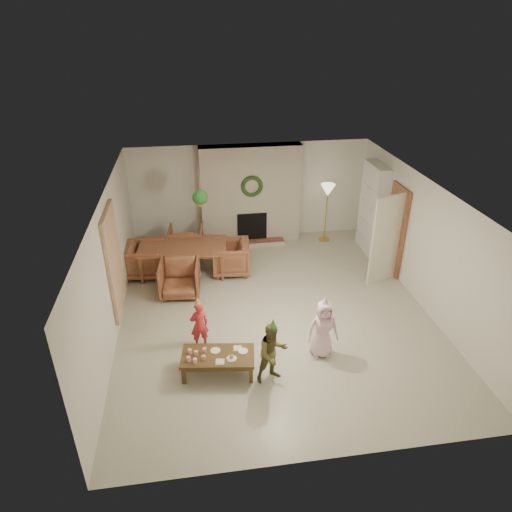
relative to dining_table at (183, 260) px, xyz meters
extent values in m
plane|color=#B7B29E|center=(1.76, -1.76, -0.34)|extent=(7.00, 7.00, 0.00)
plane|color=white|center=(1.76, -1.76, 2.16)|extent=(7.00, 7.00, 0.00)
plane|color=silver|center=(1.76, 1.74, 0.91)|extent=(7.00, 0.00, 7.00)
plane|color=silver|center=(1.76, -5.26, 0.91)|extent=(7.00, 0.00, 7.00)
plane|color=silver|center=(-1.24, -1.76, 0.91)|extent=(0.00, 7.00, 7.00)
plane|color=silver|center=(4.76, -1.76, 0.91)|extent=(0.00, 7.00, 7.00)
cube|color=#5D2418|center=(1.76, 1.54, 0.91)|extent=(2.50, 0.40, 2.50)
cube|color=maroon|center=(1.76, 1.19, -0.28)|extent=(1.60, 0.30, 0.12)
cube|color=black|center=(1.76, 1.36, 0.11)|extent=(0.75, 0.12, 0.75)
torus|color=#1D3D17|center=(1.76, 1.31, 1.21)|extent=(0.54, 0.10, 0.54)
cylinder|color=gold|center=(3.67, 1.24, -0.33)|extent=(0.28, 0.28, 0.03)
cylinder|color=gold|center=(3.67, 1.24, 0.37)|extent=(0.03, 0.03, 1.37)
cone|color=beige|center=(3.67, 1.24, 1.03)|extent=(0.37, 0.37, 0.31)
cube|color=white|center=(4.60, 0.54, 0.76)|extent=(0.30, 1.00, 2.20)
cube|color=white|center=(4.58, 0.54, 0.11)|extent=(0.30, 0.92, 0.03)
cube|color=white|center=(4.58, 0.54, 0.51)|extent=(0.30, 0.92, 0.03)
cube|color=white|center=(4.58, 0.54, 0.91)|extent=(0.30, 0.92, 0.03)
cube|color=white|center=(4.58, 0.54, 1.31)|extent=(0.30, 0.92, 0.03)
cube|color=#9E281D|center=(4.56, 0.39, 0.25)|extent=(0.20, 0.40, 0.24)
cube|color=navy|center=(4.56, 0.59, 0.65)|extent=(0.20, 0.44, 0.24)
cube|color=#9E6621|center=(4.56, 0.44, 1.04)|extent=(0.20, 0.36, 0.22)
cube|color=brown|center=(4.72, -0.56, 0.68)|extent=(0.05, 0.86, 2.04)
cube|color=beige|center=(4.34, -0.94, 0.66)|extent=(0.77, 0.32, 2.00)
cube|color=beige|center=(-1.20, -1.56, 0.91)|extent=(0.06, 1.20, 2.00)
imported|color=brown|center=(0.00, 0.00, 0.00)|extent=(2.04, 1.26, 0.69)
imported|color=brown|center=(-0.08, -0.86, 0.04)|extent=(0.88, 0.90, 0.76)
imported|color=brown|center=(0.08, 0.86, 0.04)|extent=(0.88, 0.90, 0.76)
imported|color=brown|center=(-0.86, 0.08, 0.04)|extent=(0.90, 0.88, 0.76)
imported|color=brown|center=(1.07, -0.09, 0.04)|extent=(0.90, 0.88, 0.76)
cylinder|color=tan|center=(0.46, -0.26, 1.81)|extent=(0.01, 0.01, 0.70)
cylinder|color=#9C5432|center=(0.46, -0.26, 1.46)|extent=(0.16, 0.16, 0.12)
sphere|color=#184A19|center=(0.46, -0.26, 1.58)|extent=(0.32, 0.32, 0.32)
cube|color=#4E381A|center=(0.53, -3.38, -0.01)|extent=(1.25, 0.75, 0.05)
cube|color=#4E381A|center=(0.53, -3.38, -0.07)|extent=(1.15, 0.64, 0.07)
cube|color=#4E381A|center=(-0.03, -3.55, -0.19)|extent=(0.07, 0.07, 0.31)
cube|color=#4E381A|center=(1.03, -3.69, -0.19)|extent=(0.07, 0.07, 0.31)
cube|color=#4E381A|center=(0.03, -3.07, -0.19)|extent=(0.07, 0.07, 0.31)
cube|color=#4E381A|center=(1.09, -3.22, -0.19)|extent=(0.07, 0.07, 0.31)
cylinder|color=white|center=(0.06, -3.46, 0.06)|extent=(0.07, 0.07, 0.08)
cylinder|color=white|center=(0.09, -3.28, 0.06)|extent=(0.07, 0.07, 0.08)
cylinder|color=white|center=(0.16, -3.52, 0.06)|extent=(0.07, 0.07, 0.08)
cylinder|color=white|center=(0.19, -3.34, 0.06)|extent=(0.07, 0.07, 0.08)
cylinder|color=white|center=(0.30, -3.46, 0.06)|extent=(0.07, 0.07, 0.08)
cylinder|color=white|center=(0.32, -3.28, 0.06)|extent=(0.07, 0.07, 0.08)
cylinder|color=white|center=(0.50, -3.27, 0.02)|extent=(0.18, 0.18, 0.01)
cylinder|color=white|center=(0.74, -3.50, 0.02)|extent=(0.18, 0.18, 0.01)
cylinder|color=white|center=(0.95, -3.35, 0.02)|extent=(0.18, 0.18, 0.01)
sphere|color=tan|center=(0.74, -3.50, 0.06)|extent=(0.07, 0.07, 0.06)
cube|color=#F5B4CC|center=(0.55, -3.55, 0.02)|extent=(0.15, 0.15, 0.01)
cube|color=#F5B4CC|center=(0.87, -3.26, 0.02)|extent=(0.15, 0.15, 0.01)
imported|color=red|center=(0.26, -2.64, 0.11)|extent=(0.37, 0.29, 0.90)
cone|color=#D5D247|center=(0.26, -2.64, 0.60)|extent=(0.14, 0.14, 0.17)
imported|color=brown|center=(1.38, -3.66, 0.19)|extent=(0.61, 0.53, 1.06)
cone|color=green|center=(1.38, -3.66, 0.76)|extent=(0.13, 0.13, 0.17)
imported|color=#FECBDF|center=(2.34, -3.19, 0.19)|extent=(0.53, 0.36, 1.07)
cone|color=silver|center=(2.34, -3.19, 0.77)|extent=(0.16, 0.16, 0.19)
camera|label=1|loc=(0.30, -9.14, 4.88)|focal=31.76mm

